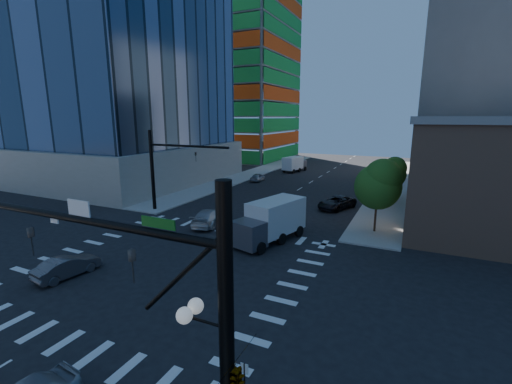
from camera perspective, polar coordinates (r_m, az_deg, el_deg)
The scene contains 17 objects.
ground at distance 26.05m, azimuth -14.18°, elevation -11.89°, with size 160.00×160.00×0.00m, color black.
road_markings at distance 26.05m, azimuth -14.18°, elevation -11.88°, with size 20.00×20.00×0.01m, color silver.
sidewalk_ne at distance 59.14m, azimuth 21.97°, elevation 1.30°, with size 5.00×60.00×0.15m, color gray.
sidewalk_nw at distance 65.34m, azimuth -0.44°, elevation 3.19°, with size 5.00×60.00×0.15m, color gray.
construction_building at distance 91.89m, azimuth -3.10°, elevation 21.20°, with size 25.16×34.50×70.60m.
bg_building_ne at distance 74.11m, azimuth 35.18°, elevation 12.88°, with size 24.00×30.00×28.00m, color #645E5A.
signal_mast_se at distance 9.91m, azimuth -9.77°, elevation -21.84°, with size 10.51×2.48×9.00m.
signal_mast_nw at distance 39.38m, azimuth -15.34°, elevation 4.59°, with size 10.20×0.40×9.00m.
tree_south at distance 32.68m, azimuth 19.87°, elevation 1.33°, with size 4.16×4.16×6.82m.
tree_north at distance 44.59m, azimuth 21.74°, elevation 3.06°, with size 3.54×3.52×5.78m.
no_parking_sign at distance 13.78m, azimuth -1.93°, elevation -29.32°, with size 0.30×0.06×2.20m.
car_nb_far at distance 41.15m, azimuth 13.31°, elevation -1.72°, with size 2.46×5.33×1.48m, color black.
car_sb_near at distance 34.46m, azimuth -7.89°, elevation -4.17°, with size 2.21×5.44×1.58m, color silver.
car_sb_mid at distance 57.32m, azimuth 0.32°, elevation 2.48°, with size 1.57×3.90×1.33m, color #9FA0A6.
car_sb_cross at distance 26.78m, azimuth -28.92°, elevation -10.81°, with size 1.48×4.24×1.40m, color #4A494E.
box_truck_near at distance 29.37m, azimuth 2.07°, elevation -5.45°, with size 4.52×7.20×3.50m.
box_truck_far at distance 67.94m, azimuth 6.54°, elevation 4.51°, with size 3.45×5.97×2.94m.
Camera 1 is at (15.45, -18.12, 10.56)m, focal length 24.00 mm.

